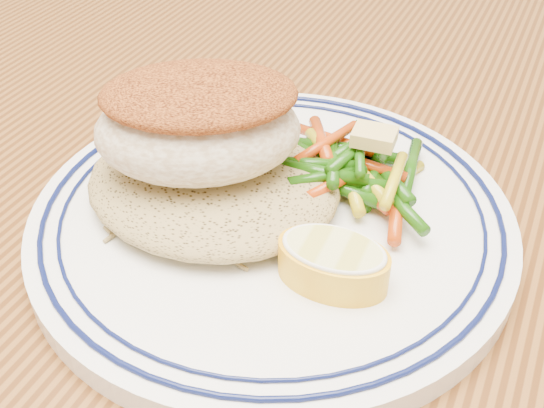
{
  "coord_description": "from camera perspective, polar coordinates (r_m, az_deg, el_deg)",
  "views": [
    {
      "loc": [
        0.17,
        -0.26,
        1.01
      ],
      "look_at": [
        0.05,
        0.01,
        0.77
      ],
      "focal_mm": 45.0,
      "sensor_mm": 36.0,
      "label": 1
    }
  ],
  "objects": [
    {
      "name": "rice_pilaf",
      "position": [
        0.39,
        -4.96,
        2.16
      ],
      "size": [
        0.15,
        0.13,
        0.03
      ],
      "primitive_type": "ellipsoid",
      "color": "#957E4A",
      "rests_on": "plate"
    },
    {
      "name": "vegetable_pile",
      "position": [
        0.4,
        6.94,
        3.08
      ],
      "size": [
        0.11,
        0.1,
        0.03
      ],
      "color": "#184809",
      "rests_on": "plate"
    },
    {
      "name": "dining_table",
      "position": [
        0.47,
        -6.02,
        -10.39
      ],
      "size": [
        1.5,
        0.9,
        0.75
      ],
      "color": "#4F2A0F",
      "rests_on": "ground"
    },
    {
      "name": "butter_pat",
      "position": [
        0.39,
        8.55,
        5.59
      ],
      "size": [
        0.03,
        0.02,
        0.01
      ],
      "primitive_type": "cube",
      "rotation": [
        0.0,
        0.0,
        0.09
      ],
      "color": "#DBBE6B",
      "rests_on": "vegetable_pile"
    },
    {
      "name": "fish_fillet",
      "position": [
        0.37,
        -6.21,
        6.85
      ],
      "size": [
        0.14,
        0.12,
        0.06
      ],
      "color": "beige",
      "rests_on": "rice_pilaf"
    },
    {
      "name": "lemon_wedge",
      "position": [
        0.34,
        5.14,
        -4.82
      ],
      "size": [
        0.06,
        0.05,
        0.02
      ],
      "color": "yellow",
      "rests_on": "plate"
    },
    {
      "name": "plate",
      "position": [
        0.39,
        -0.0,
        -1.22
      ],
      "size": [
        0.27,
        0.27,
        0.02
      ],
      "color": "white",
      "rests_on": "dining_table"
    }
  ]
}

